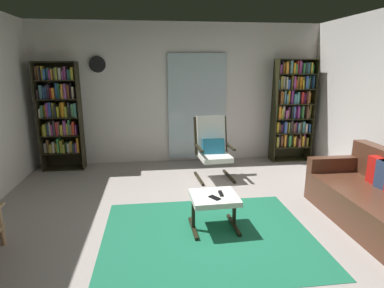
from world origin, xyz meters
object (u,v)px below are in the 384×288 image
at_px(bookshelf_near_sofa, 292,107).
at_px(tv_remote, 221,193).
at_px(bookshelf_near_tv, 60,113).
at_px(ottoman, 214,201).
at_px(lounge_armchair, 213,146).
at_px(cell_phone, 215,198).
at_px(wall_clock, 97,64).

xyz_separation_m(bookshelf_near_sofa, tv_remote, (-1.92, -2.50, -0.63)).
xyz_separation_m(bookshelf_near_tv, ottoman, (2.27, -2.48, -0.67)).
relative_size(lounge_armchair, tv_remote, 7.10).
relative_size(lounge_armchair, cell_phone, 7.30).
distance_m(bookshelf_near_tv, cell_phone, 3.47).
bearing_deg(wall_clock, cell_phone, -60.00).
relative_size(lounge_armchair, wall_clock, 3.53).
xyz_separation_m(ottoman, cell_phone, (-0.01, -0.08, 0.08)).
bearing_deg(bookshelf_near_tv, wall_clock, 17.57).
height_order(bookshelf_near_tv, ottoman, bookshelf_near_tv).
relative_size(bookshelf_near_sofa, cell_phone, 13.94).
xyz_separation_m(ottoman, wall_clock, (-1.61, 2.69, 1.51)).
xyz_separation_m(lounge_armchair, tv_remote, (-0.23, -1.72, -0.11)).
bearing_deg(cell_phone, bookshelf_near_tv, 97.49).
height_order(tv_remote, wall_clock, wall_clock).
bearing_deg(cell_phone, lounge_armchair, 45.96).
height_order(bookshelf_near_sofa, lounge_armchair, bookshelf_near_sofa).
xyz_separation_m(bookshelf_near_tv, wall_clock, (0.66, 0.21, 0.83)).
distance_m(tv_remote, wall_clock, 3.47).
bearing_deg(lounge_armchair, cell_phone, -100.14).
height_order(lounge_armchair, cell_phone, lounge_armchair).
bearing_deg(bookshelf_near_sofa, ottoman, -128.52).
distance_m(bookshelf_near_sofa, cell_phone, 3.35).
distance_m(lounge_armchair, ottoman, 1.77).
xyz_separation_m(lounge_armchair, ottoman, (-0.31, -1.73, -0.19)).
distance_m(ottoman, wall_clock, 3.48).
distance_m(lounge_armchair, cell_phone, 1.85).
relative_size(bookshelf_near_sofa, tv_remote, 13.55).
xyz_separation_m(bookshelf_near_sofa, lounge_armchair, (-1.69, -0.78, -0.52)).
bearing_deg(cell_phone, bookshelf_near_sofa, 18.30).
bearing_deg(bookshelf_near_sofa, cell_phone, -127.80).
relative_size(bookshelf_near_tv, wall_clock, 6.56).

